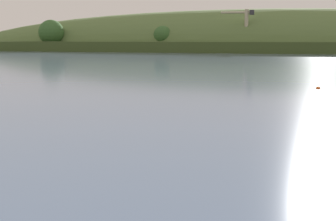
# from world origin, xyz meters

# --- Properties ---
(far_shoreline_hill) EXTENTS (485.64, 91.32, 45.51)m
(far_shoreline_hill) POSITION_xyz_m (-32.35, 248.16, 0.34)
(far_shoreline_hill) COLOR #3C4E24
(far_shoreline_hill) RESTS_ON ground
(dockside_crane) EXTENTS (16.17, 5.38, 21.00)m
(dockside_crane) POSITION_xyz_m (-37.47, 224.58, 10.46)
(dockside_crane) COLOR #4C4C51
(dockside_crane) RESTS_ON ground
(mooring_buoy_off_fishing_boat) EXTENTS (0.61, 0.61, 0.69)m
(mooring_buoy_off_fishing_boat) POSITION_xyz_m (1.88, 67.63, 0.00)
(mooring_buoy_off_fishing_boat) COLOR #EA5B19
(mooring_buoy_off_fishing_boat) RESTS_ON ground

